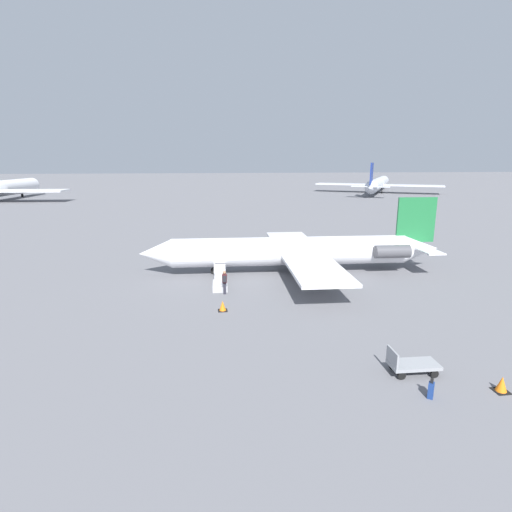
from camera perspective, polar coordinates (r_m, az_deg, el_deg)
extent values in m
plane|color=slate|center=(35.01, 4.84, -2.32)|extent=(600.00, 600.00, 0.00)
cylinder|color=silver|center=(34.54, 4.90, 0.71)|extent=(20.32, 3.47, 2.45)
cone|color=silver|center=(34.50, -14.20, 0.33)|extent=(2.81, 2.53, 2.40)
cone|color=silver|center=(38.31, 22.42, 0.99)|extent=(3.30, 2.56, 2.40)
cube|color=#1E6B38|center=(37.60, 21.90, 4.81)|extent=(3.44, 0.37, 3.92)
cube|color=silver|center=(38.13, 22.06, 1.35)|extent=(1.82, 6.93, 0.12)
cube|color=silver|center=(29.59, 8.63, -1.92)|extent=(4.35, 8.68, 0.25)
cube|color=silver|center=(40.03, 4.99, 2.19)|extent=(4.35, 8.68, 0.25)
cylinder|color=#4C4C51|center=(35.31, 18.86, 0.61)|extent=(2.99, 1.25, 1.10)
cylinder|color=#4C4C51|center=(38.41, 16.83, 1.75)|extent=(2.99, 1.25, 1.10)
cylinder|color=black|center=(34.44, -5.99, -2.09)|extent=(0.61, 0.18, 0.61)
cylinder|color=#4C4C51|center=(34.33, -6.01, -1.45)|extent=(0.11, 0.11, 0.19)
cylinder|color=black|center=(34.29, 8.50, -2.24)|extent=(0.61, 0.18, 0.61)
cylinder|color=#4C4C51|center=(34.19, 8.52, -1.59)|extent=(0.11, 0.11, 0.19)
cylinder|color=black|center=(36.36, 7.70, -1.31)|extent=(0.61, 0.18, 0.61)
cylinder|color=#4C4C51|center=(36.26, 7.72, -0.70)|extent=(0.11, 0.11, 0.19)
cone|color=white|center=(132.59, -28.91, 8.95)|extent=(4.08, 4.50, 3.75)
cube|color=white|center=(108.87, -29.25, 8.15)|extent=(15.51, 7.33, 0.38)
cylinder|color=black|center=(125.23, -30.41, 7.47)|extent=(0.31, 0.96, 0.95)
cylinder|color=gray|center=(125.18, -30.44, 7.75)|extent=(0.17, 0.17, 0.30)
cylinder|color=silver|center=(131.01, 17.07, 9.86)|extent=(22.96, 36.75, 3.46)
cone|color=silver|center=(152.98, 17.82, 10.23)|extent=(4.84, 4.99, 3.40)
cone|color=silver|center=(108.74, 16.01, 9.32)|extent=(5.18, 5.59, 3.40)
cube|color=navy|center=(109.47, 16.19, 11.24)|extent=(2.64, 4.35, 5.54)
cube|color=silver|center=(109.13, 16.05, 9.51)|extent=(9.46, 6.61, 0.17)
cube|color=silver|center=(130.30, 12.46, 10.00)|extent=(17.46, 13.19, 0.35)
cube|color=silver|center=(128.54, 21.57, 9.34)|extent=(17.46, 13.19, 0.35)
cylinder|color=black|center=(144.18, 17.48, 9.20)|extent=(0.61, 0.85, 0.86)
cylinder|color=#2D2D33|center=(144.15, 17.49, 9.43)|extent=(0.15, 0.15, 0.27)
cylinder|color=black|center=(127.29, 16.14, 8.81)|extent=(0.61, 0.85, 0.86)
cylinder|color=#2D2D33|center=(127.25, 16.15, 9.07)|extent=(0.15, 0.15, 0.27)
cylinder|color=black|center=(127.01, 17.55, 8.71)|extent=(0.61, 0.85, 0.86)
cylinder|color=#2D2D33|center=(126.98, 17.57, 8.96)|extent=(0.15, 0.15, 0.27)
cube|color=#B2B2B7|center=(30.44, -5.15, -4.26)|extent=(1.19, 1.85, 0.50)
cube|color=#B2B2B7|center=(32.20, -5.17, -2.25)|extent=(1.01, 2.27, 0.72)
cube|color=#B2B2B7|center=(32.08, -5.99, -1.41)|extent=(0.17, 2.22, 0.66)
cube|color=#23232D|center=(29.28, -4.50, -4.61)|extent=(0.21, 0.29, 0.85)
cylinder|color=#4C1E23|center=(29.05, -4.52, -3.21)|extent=(0.36, 0.36, 0.65)
sphere|color=#936B4C|center=(28.93, -4.54, -2.36)|extent=(0.24, 0.24, 0.24)
cube|color=black|center=(28.79, -4.52, -3.30)|extent=(0.29, 0.19, 0.44)
cube|color=gray|center=(20.14, 21.61, -14.22)|extent=(2.24, 1.18, 0.16)
cube|color=gray|center=(19.51, 18.91, -13.50)|extent=(0.12, 1.10, 0.70)
cylinder|color=black|center=(19.59, 20.07, -15.76)|extent=(0.36, 0.13, 0.36)
cylinder|color=black|center=(20.28, 18.97, -14.61)|extent=(0.36, 0.13, 0.36)
cylinder|color=black|center=(20.27, 24.13, -15.10)|extent=(0.36, 0.13, 0.36)
cylinder|color=black|center=(20.94, 22.91, -14.04)|extent=(0.36, 0.13, 0.36)
cube|color=navy|center=(18.66, 23.71, -17.16)|extent=(0.39, 0.42, 0.64)
cube|color=black|center=(18.45, 23.84, -15.98)|extent=(0.12, 0.10, 0.24)
cube|color=black|center=(26.22, -4.77, -7.76)|extent=(0.60, 0.60, 0.03)
cone|color=orange|center=(26.11, -4.79, -7.11)|extent=(0.46, 0.46, 0.66)
cube|color=black|center=(20.55, 31.57, -16.11)|extent=(0.62, 0.62, 0.03)
cone|color=orange|center=(20.40, 31.68, -15.31)|extent=(0.47, 0.47, 0.68)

